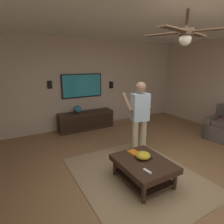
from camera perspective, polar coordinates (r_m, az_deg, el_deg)
The scene contains 17 objects.
ground_plane at distance 3.61m, azimuth 12.32°, elevation -19.48°, with size 8.45×8.45×0.00m, color olive.
wall_back_tv at distance 5.97m, azimuth -9.09°, elevation 8.32°, with size 0.10×7.24×2.72m, color #BCA893.
ceiling_slab at distance 3.09m, azimuth 15.50°, elevation 28.40°, with size 6.88×7.24×0.10m, color white.
area_rug at distance 3.66m, azimuth 7.28°, elevation -18.61°, with size 2.45×2.05×0.01m, color #9E8460.
coffee_table at distance 3.38m, azimuth 9.54°, elevation -16.04°, with size 1.00×0.80×0.40m.
media_console at distance 5.88m, azimuth -7.88°, elevation -2.56°, with size 0.45×1.70×0.55m.
tv at distance 5.88m, azimuth -9.13°, elevation 7.94°, with size 0.05×1.28×0.72m.
person_standing at distance 4.02m, azimuth 8.36°, elevation -0.97°, with size 0.60×0.60×1.64m.
bowl at distance 3.37m, azimuth 9.45°, elevation -12.93°, with size 0.26×0.26×0.12m, color gold.
remote_white at distance 3.04m, azimuth 10.71°, elevation -17.33°, with size 0.15×0.04×0.02m, color white.
remote_black at distance 3.38m, azimuth 11.10°, elevation -13.80°, with size 0.15×0.04×0.02m, color black.
remote_grey at distance 3.44m, azimuth 8.62°, elevation -13.15°, with size 0.15×0.04×0.02m, color slate.
book at distance 3.52m, azimuth 6.71°, elevation -12.26°, with size 0.22×0.16×0.04m, color orange.
vase_round at distance 5.73m, azimuth -10.44°, elevation 0.87°, with size 0.22×0.22×0.22m, color teal.
wall_speaker_left at distance 6.32m, azimuth -0.24°, elevation 8.27°, with size 0.06×0.12×0.22m, color black.
wall_speaker_right at distance 5.62m, azimuth -18.47°, elevation 7.90°, with size 0.06×0.12×0.22m, color black.
ceiling_fan at distance 2.90m, azimuth 21.61°, elevation 21.24°, with size 1.15×1.19×0.46m.
Camera 1 is at (-2.18, 2.06, 2.02)m, focal length 29.95 mm.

